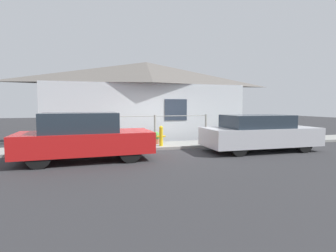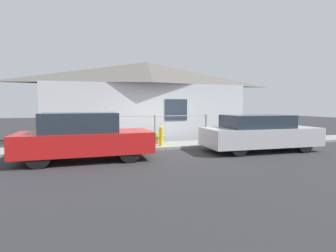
% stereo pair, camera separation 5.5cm
% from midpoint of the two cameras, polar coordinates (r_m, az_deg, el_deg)
% --- Properties ---
extents(ground_plane, '(60.00, 60.00, 0.00)m').
position_cam_midpoint_polar(ground_plane, '(10.10, -1.11, -5.26)').
color(ground_plane, '#2D2D30').
extents(sidewalk, '(24.00, 1.60, 0.11)m').
position_cam_midpoint_polar(sidewalk, '(10.86, -2.18, -4.29)').
color(sidewalk, gray).
rests_on(sidewalk, ground_plane).
extents(house, '(9.96, 2.23, 3.86)m').
position_cam_midpoint_polar(house, '(13.19, -4.75, 10.43)').
color(house, silver).
rests_on(house, ground_plane).
extents(fence, '(4.90, 0.10, 1.19)m').
position_cam_midpoint_polar(fence, '(11.41, -2.96, -0.28)').
color(fence, '#999993').
rests_on(fence, sidewalk).
extents(car_left, '(4.09, 1.89, 1.49)m').
position_cam_midpoint_polar(car_left, '(8.53, -17.90, -2.24)').
color(car_left, red).
rests_on(car_left, ground_plane).
extents(car_right, '(4.31, 1.74, 1.36)m').
position_cam_midpoint_polar(car_right, '(10.40, 19.12, -1.43)').
color(car_right, '#B7B7BC').
rests_on(car_right, ground_plane).
extents(fire_hydrant, '(0.35, 0.16, 0.81)m').
position_cam_midpoint_polar(fire_hydrant, '(10.38, -1.67, -2.06)').
color(fire_hydrant, yellow).
rests_on(fire_hydrant, sidewalk).
extents(potted_plant_near_hydrant, '(0.35, 0.35, 0.52)m').
position_cam_midpoint_polar(potted_plant_near_hydrant, '(10.96, -2.79, -2.40)').
color(potted_plant_near_hydrant, '#9E5638').
rests_on(potted_plant_near_hydrant, sidewalk).
extents(potted_plant_by_fence, '(0.38, 0.38, 0.47)m').
position_cam_midpoint_polar(potted_plant_by_fence, '(10.71, -13.26, -2.87)').
color(potted_plant_by_fence, brown).
rests_on(potted_plant_by_fence, sidewalk).
extents(potted_plant_corner, '(0.34, 0.34, 0.49)m').
position_cam_midpoint_polar(potted_plant_corner, '(12.35, 14.48, -1.94)').
color(potted_plant_corner, slate).
rests_on(potted_plant_corner, sidewalk).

